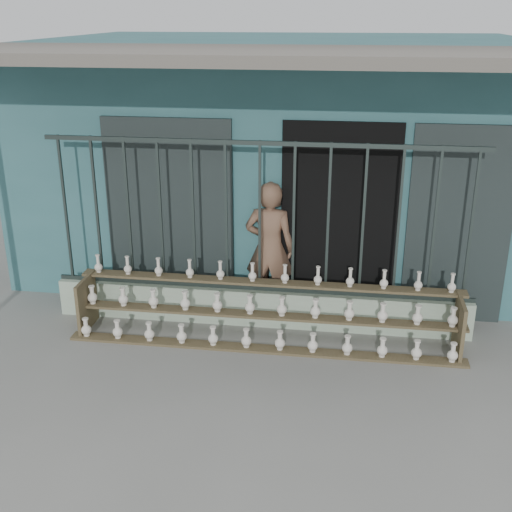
# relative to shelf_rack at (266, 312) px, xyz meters

# --- Properties ---
(ground) EXTENTS (60.00, 60.00, 0.00)m
(ground) POSITION_rel_shelf_rack_xyz_m (-0.13, -0.89, -0.36)
(ground) COLOR slate
(workshop_building) EXTENTS (7.40, 6.60, 3.21)m
(workshop_building) POSITION_rel_shelf_rack_xyz_m (-0.12, 3.34, 1.26)
(workshop_building) COLOR #2E5E62
(workshop_building) RESTS_ON ground
(parapet_wall) EXTENTS (5.00, 0.20, 0.45)m
(parapet_wall) POSITION_rel_shelf_rack_xyz_m (-0.13, 0.41, -0.14)
(parapet_wall) COLOR #A1B79D
(parapet_wall) RESTS_ON ground
(security_fence) EXTENTS (5.00, 0.04, 1.80)m
(security_fence) POSITION_rel_shelf_rack_xyz_m (-0.13, 0.41, 0.99)
(security_fence) COLOR #283330
(security_fence) RESTS_ON parapet_wall
(shelf_rack) EXTENTS (4.50, 0.68, 0.85)m
(shelf_rack) POSITION_rel_shelf_rack_xyz_m (0.00, 0.00, 0.00)
(shelf_rack) COLOR brown
(shelf_rack) RESTS_ON ground
(elderly_woman) EXTENTS (0.65, 0.46, 1.69)m
(elderly_woman) POSITION_rel_shelf_rack_xyz_m (-0.05, 0.79, 0.49)
(elderly_woman) COLOR brown
(elderly_woman) RESTS_ON ground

